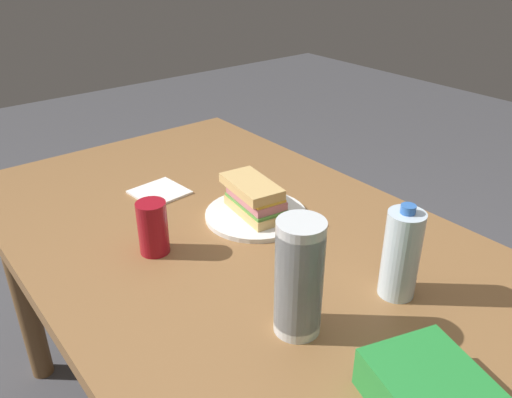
{
  "coord_description": "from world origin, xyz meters",
  "views": [
    {
      "loc": [
        -0.77,
        0.6,
        1.37
      ],
      "look_at": [
        0.11,
        -0.09,
        0.79
      ],
      "focal_mm": 36.15,
      "sensor_mm": 36.0,
      "label": 1
    }
  ],
  "objects": [
    {
      "name": "plastic_cup_stack",
      "position": [
        -0.25,
        0.1,
        0.85
      ],
      "size": [
        0.08,
        0.08,
        0.22
      ],
      "color": "silver",
      "rests_on": "dining_table"
    },
    {
      "name": "dining_table",
      "position": [
        0.0,
        0.0,
        0.65
      ],
      "size": [
        1.62,
        0.9,
        0.74
      ],
      "color": "olive",
      "rests_on": "ground_plane"
    },
    {
      "name": "soda_can_red",
      "position": [
        0.13,
        0.18,
        0.8
      ],
      "size": [
        0.07,
        0.07,
        0.12
      ],
      "primitive_type": "cylinder",
      "color": "maroon",
      "rests_on": "dining_table"
    },
    {
      "name": "water_bottle_tall",
      "position": [
        -0.3,
        -0.12,
        0.83
      ],
      "size": [
        0.07,
        0.07,
        0.2
      ],
      "color": "silver",
      "rests_on": "dining_table"
    },
    {
      "name": "paper_napkin",
      "position": [
        0.38,
        0.04,
        0.74
      ],
      "size": [
        0.14,
        0.14,
        0.01
      ],
      "primitive_type": "cube",
      "rotation": [
        0.0,
        0.0,
        3.24
      ],
      "color": "white",
      "rests_on": "dining_table"
    },
    {
      "name": "sandwich",
      "position": [
        0.12,
        -0.09,
        0.79
      ],
      "size": [
        0.19,
        0.12,
        0.08
      ],
      "color": "#DBB26B",
      "rests_on": "paper_plate"
    },
    {
      "name": "paper_plate",
      "position": [
        0.11,
        -0.09,
        0.74
      ],
      "size": [
        0.25,
        0.25,
        0.01
      ],
      "primitive_type": "cylinder",
      "color": "white",
      "rests_on": "dining_table"
    }
  ]
}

